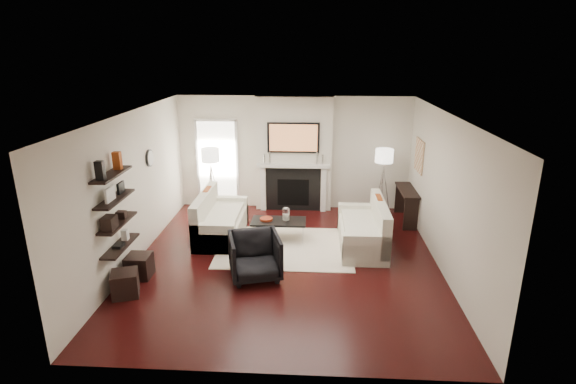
# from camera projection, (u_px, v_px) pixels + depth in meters

# --- Properties ---
(room_envelope) EXTENTS (6.00, 6.00, 6.00)m
(room_envelope) POSITION_uv_depth(u_px,v_px,m) (286.00, 192.00, 7.86)
(room_envelope) COLOR black
(room_envelope) RESTS_ON ground
(chimney_breast) EXTENTS (1.80, 0.25, 2.70)m
(chimney_breast) POSITION_uv_depth(u_px,v_px,m) (294.00, 154.00, 10.59)
(chimney_breast) COLOR silver
(chimney_breast) RESTS_ON floor
(fireplace_surround) EXTENTS (1.30, 0.02, 1.04)m
(fireplace_surround) POSITION_uv_depth(u_px,v_px,m) (293.00, 190.00, 10.71)
(fireplace_surround) COLOR black
(fireplace_surround) RESTS_ON floor
(firebox) EXTENTS (0.75, 0.02, 0.65)m
(firebox) POSITION_uv_depth(u_px,v_px,m) (293.00, 192.00, 10.73)
(firebox) COLOR black
(firebox) RESTS_ON floor
(mantel_pilaster_l) EXTENTS (0.12, 0.08, 1.10)m
(mantel_pilaster_l) POSITION_uv_depth(u_px,v_px,m) (263.00, 188.00, 10.72)
(mantel_pilaster_l) COLOR white
(mantel_pilaster_l) RESTS_ON floor
(mantel_pilaster_r) EXTENTS (0.12, 0.08, 1.10)m
(mantel_pilaster_r) POSITION_uv_depth(u_px,v_px,m) (323.00, 189.00, 10.64)
(mantel_pilaster_r) COLOR white
(mantel_pilaster_r) RESTS_ON floor
(mantel_shelf) EXTENTS (1.70, 0.18, 0.07)m
(mantel_shelf) POSITION_uv_depth(u_px,v_px,m) (293.00, 166.00, 10.48)
(mantel_shelf) COLOR white
(mantel_shelf) RESTS_ON chimney_breast
(tv_body) EXTENTS (1.20, 0.06, 0.70)m
(tv_body) POSITION_uv_depth(u_px,v_px,m) (293.00, 138.00, 10.30)
(tv_body) COLOR black
(tv_body) RESTS_ON chimney_breast
(tv_screen) EXTENTS (1.10, 0.00, 0.62)m
(tv_screen) POSITION_uv_depth(u_px,v_px,m) (293.00, 138.00, 10.27)
(tv_screen) COLOR #BF723F
(tv_screen) RESTS_ON tv_body
(candlestick_l_tall) EXTENTS (0.04, 0.04, 0.30)m
(candlestick_l_tall) POSITION_uv_depth(u_px,v_px,m) (270.00, 158.00, 10.46)
(candlestick_l_tall) COLOR silver
(candlestick_l_tall) RESTS_ON mantel_shelf
(candlestick_l_short) EXTENTS (0.04, 0.04, 0.24)m
(candlestick_l_short) POSITION_uv_depth(u_px,v_px,m) (264.00, 159.00, 10.48)
(candlestick_l_short) COLOR silver
(candlestick_l_short) RESTS_ON mantel_shelf
(candlestick_r_tall) EXTENTS (0.04, 0.04, 0.30)m
(candlestick_r_tall) POSITION_uv_depth(u_px,v_px,m) (317.00, 158.00, 10.40)
(candlestick_r_tall) COLOR silver
(candlestick_r_tall) RESTS_ON mantel_shelf
(candlestick_r_short) EXTENTS (0.04, 0.04, 0.24)m
(candlestick_r_short) POSITION_uv_depth(u_px,v_px,m) (323.00, 160.00, 10.41)
(candlestick_r_short) COLOR silver
(candlestick_r_short) RESTS_ON mantel_shelf
(hallway_panel) EXTENTS (0.90, 0.02, 2.10)m
(hallway_panel) POSITION_uv_depth(u_px,v_px,m) (218.00, 164.00, 10.88)
(hallway_panel) COLOR white
(hallway_panel) RESTS_ON floor
(door_trim_l) EXTENTS (0.06, 0.06, 2.16)m
(door_trim_l) POSITION_uv_depth(u_px,v_px,m) (198.00, 164.00, 10.89)
(door_trim_l) COLOR white
(door_trim_l) RESTS_ON floor
(door_trim_r) EXTENTS (0.06, 0.06, 2.16)m
(door_trim_r) POSITION_uv_depth(u_px,v_px,m) (237.00, 165.00, 10.84)
(door_trim_r) COLOR white
(door_trim_r) RESTS_ON floor
(door_trim_top) EXTENTS (1.02, 0.06, 0.06)m
(door_trim_top) POSITION_uv_depth(u_px,v_px,m) (215.00, 120.00, 10.53)
(door_trim_top) COLOR white
(door_trim_top) RESTS_ON wall_back
(rug) EXTENTS (2.60, 2.00, 0.01)m
(rug) POSITION_uv_depth(u_px,v_px,m) (285.00, 247.00, 8.84)
(rug) COLOR #F0DDC5
(rug) RESTS_ON floor
(loveseat_left_base) EXTENTS (0.85, 1.80, 0.42)m
(loveseat_left_base) POSITION_uv_depth(u_px,v_px,m) (222.00, 227.00, 9.31)
(loveseat_left_base) COLOR silver
(loveseat_left_base) RESTS_ON floor
(loveseat_left_back) EXTENTS (0.18, 1.80, 0.80)m
(loveseat_left_back) POSITION_uv_depth(u_px,v_px,m) (205.00, 212.00, 9.23)
(loveseat_left_back) COLOR silver
(loveseat_left_back) RESTS_ON floor
(loveseat_left_arm_n) EXTENTS (0.85, 0.18, 0.60)m
(loveseat_left_arm_n) POSITION_uv_depth(u_px,v_px,m) (213.00, 239.00, 8.51)
(loveseat_left_arm_n) COLOR silver
(loveseat_left_arm_n) RESTS_ON floor
(loveseat_left_arm_s) EXTENTS (0.85, 0.18, 0.60)m
(loveseat_left_arm_s) POSITION_uv_depth(u_px,v_px,m) (229.00, 209.00, 10.05)
(loveseat_left_arm_s) COLOR silver
(loveseat_left_arm_s) RESTS_ON floor
(loveseat_left_cushion) EXTENTS (0.63, 1.44, 0.10)m
(loveseat_left_cushion) POSITION_uv_depth(u_px,v_px,m) (224.00, 215.00, 9.22)
(loveseat_left_cushion) COLOR silver
(loveseat_left_cushion) RESTS_ON loveseat_left_base
(pillow_left_orange) EXTENTS (0.10, 0.42, 0.42)m
(pillow_left_orange) POSITION_uv_depth(u_px,v_px,m) (208.00, 198.00, 9.45)
(pillow_left_orange) COLOR #933C12
(pillow_left_orange) RESTS_ON loveseat_left_cushion
(pillow_left_charcoal) EXTENTS (0.10, 0.40, 0.40)m
(pillow_left_charcoal) POSITION_uv_depth(u_px,v_px,m) (201.00, 208.00, 8.88)
(pillow_left_charcoal) COLOR black
(pillow_left_charcoal) RESTS_ON loveseat_left_cushion
(loveseat_right_base) EXTENTS (0.85, 1.80, 0.42)m
(loveseat_right_base) POSITION_uv_depth(u_px,v_px,m) (362.00, 237.00, 8.83)
(loveseat_right_base) COLOR silver
(loveseat_right_base) RESTS_ON floor
(loveseat_right_back) EXTENTS (0.18, 1.80, 0.80)m
(loveseat_right_back) POSITION_uv_depth(u_px,v_px,m) (380.00, 222.00, 8.71)
(loveseat_right_back) COLOR silver
(loveseat_right_back) RESTS_ON floor
(loveseat_right_arm_n) EXTENTS (0.85, 0.18, 0.60)m
(loveseat_right_arm_n) POSITION_uv_depth(u_px,v_px,m) (366.00, 250.00, 8.03)
(loveseat_right_arm_n) COLOR silver
(loveseat_right_arm_n) RESTS_ON floor
(loveseat_right_arm_s) EXTENTS (0.85, 0.18, 0.60)m
(loveseat_right_arm_s) POSITION_uv_depth(u_px,v_px,m) (358.00, 217.00, 9.57)
(loveseat_right_arm_s) COLOR silver
(loveseat_right_arm_s) RESTS_ON floor
(loveseat_right_cushion) EXTENTS (0.63, 1.44, 0.10)m
(loveseat_right_cushion) POSITION_uv_depth(u_px,v_px,m) (360.00, 224.00, 8.75)
(loveseat_right_cushion) COLOR silver
(loveseat_right_cushion) RESTS_ON loveseat_right_base
(pillow_right_orange) EXTENTS (0.10, 0.42, 0.42)m
(pillow_right_orange) POSITION_uv_depth(u_px,v_px,m) (378.00, 207.00, 8.94)
(pillow_right_orange) COLOR #933C12
(pillow_right_orange) RESTS_ON loveseat_right_cushion
(pillow_right_charcoal) EXTENTS (0.10, 0.40, 0.40)m
(pillow_right_charcoal) POSITION_uv_depth(u_px,v_px,m) (383.00, 218.00, 8.37)
(pillow_right_charcoal) COLOR black
(pillow_right_charcoal) RESTS_ON loveseat_right_cushion
(coffee_table) EXTENTS (1.10, 0.55, 0.04)m
(coffee_table) POSITION_uv_depth(u_px,v_px,m) (279.00, 221.00, 9.08)
(coffee_table) COLOR black
(coffee_table) RESTS_ON floor
(coffee_leg_nw) EXTENTS (0.02, 0.02, 0.38)m
(coffee_leg_nw) POSITION_uv_depth(u_px,v_px,m) (253.00, 235.00, 8.97)
(coffee_leg_nw) COLOR silver
(coffee_leg_nw) RESTS_ON floor
(coffee_leg_ne) EXTENTS (0.02, 0.02, 0.38)m
(coffee_leg_ne) POSITION_uv_depth(u_px,v_px,m) (303.00, 236.00, 8.91)
(coffee_leg_ne) COLOR silver
(coffee_leg_ne) RESTS_ON floor
(coffee_leg_sw) EXTENTS (0.02, 0.02, 0.38)m
(coffee_leg_sw) POSITION_uv_depth(u_px,v_px,m) (256.00, 226.00, 9.39)
(coffee_leg_sw) COLOR silver
(coffee_leg_sw) RESTS_ON floor
(coffee_leg_se) EXTENTS (0.02, 0.02, 0.38)m
(coffee_leg_se) POSITION_uv_depth(u_px,v_px,m) (303.00, 227.00, 9.33)
(coffee_leg_se) COLOR silver
(coffee_leg_se) RESTS_ON floor
(hurricane_glass) EXTENTS (0.14, 0.14, 0.25)m
(hurricane_glass) POSITION_uv_depth(u_px,v_px,m) (286.00, 214.00, 9.03)
(hurricane_glass) COLOR white
(hurricane_glass) RESTS_ON coffee_table
(hurricane_candle) EXTENTS (0.10, 0.10, 0.14)m
(hurricane_candle) POSITION_uv_depth(u_px,v_px,m) (286.00, 217.00, 9.05)
(hurricane_candle) COLOR white
(hurricane_candle) RESTS_ON coffee_table
(copper_bowl) EXTENTS (0.26, 0.26, 0.04)m
(copper_bowl) POSITION_uv_depth(u_px,v_px,m) (266.00, 219.00, 9.08)
(copper_bowl) COLOR #B33A1D
(copper_bowl) RESTS_ON coffee_table
(armchair) EXTENTS (1.00, 0.97, 0.85)m
(armchair) POSITION_uv_depth(u_px,v_px,m) (255.00, 254.00, 7.59)
(armchair) COLOR black
(armchair) RESTS_ON floor
(lamp_left_post) EXTENTS (0.02, 0.02, 1.20)m
(lamp_left_post) POSITION_uv_depth(u_px,v_px,m) (212.00, 191.00, 10.34)
(lamp_left_post) COLOR silver
(lamp_left_post) RESTS_ON floor
(lamp_left_shade) EXTENTS (0.40, 0.40, 0.30)m
(lamp_left_shade) POSITION_uv_depth(u_px,v_px,m) (210.00, 155.00, 10.08)
(lamp_left_shade) COLOR white
(lamp_left_shade) RESTS_ON lamp_left_post
(lamp_left_leg_a) EXTENTS (0.25, 0.02, 1.23)m
(lamp_left_leg_a) POSITION_uv_depth(u_px,v_px,m) (217.00, 191.00, 10.34)
(lamp_left_leg_a) COLOR silver
(lamp_left_leg_a) RESTS_ON floor
(lamp_left_leg_b) EXTENTS (0.14, 0.22, 1.23)m
(lamp_left_leg_b) POSITION_uv_depth(u_px,v_px,m) (211.00, 190.00, 10.44)
(lamp_left_leg_b) COLOR silver
(lamp_left_leg_b) RESTS_ON floor
(lamp_left_leg_c) EXTENTS (0.14, 0.22, 1.23)m
(lamp_left_leg_c) POSITION_uv_depth(u_px,v_px,m) (209.00, 192.00, 10.25)
(lamp_left_leg_c) COLOR silver
(lamp_left_leg_c) RESTS_ON floor
(lamp_right_post) EXTENTS (0.02, 0.02, 1.20)m
(lamp_right_post) POSITION_uv_depth(u_px,v_px,m) (382.00, 192.00, 10.28)
(lamp_right_post) COLOR silver
(lamp_right_post) RESTS_ON floor
(lamp_right_shade) EXTENTS (0.40, 0.40, 0.30)m
(lamp_right_shade) POSITION_uv_depth(u_px,v_px,m) (384.00, 156.00, 10.02)
(lamp_right_shade) COLOR white
(lamp_right_shade) RESTS_ON lamp_right_post
(lamp_right_leg_a) EXTENTS (0.25, 0.02, 1.23)m
(lamp_right_leg_a) POSITION_uv_depth(u_px,v_px,m) (387.00, 192.00, 10.27)
(lamp_right_leg_a) COLOR silver
(lamp_right_leg_a) RESTS_ON floor
(lamp_right_leg_b) EXTENTS (0.14, 0.22, 1.23)m
(lamp_right_leg_b) POSITION_uv_depth(u_px,v_px,m) (379.00, 191.00, 10.37)
(lamp_right_leg_b) COLOR silver
(lamp_right_leg_b) RESTS_ON floor
(lamp_right_leg_c) EXTENTS (0.14, 0.22, 1.23)m
(lamp_right_leg_c) POSITION_uv_depth(u_px,v_px,m) (380.00, 193.00, 10.19)
(lamp_right_leg_c) COLOR silver
(lamp_right_leg_c) RESTS_ON floor
(console_top) EXTENTS (0.35, 1.20, 0.04)m
(console_top) POSITION_uv_depth(u_px,v_px,m) (407.00, 190.00, 9.98)
(console_top) COLOR black
(console_top) RESTS_ON floor
(console_leg_n) EXTENTS (0.30, 0.04, 0.71)m
(console_leg_n) POSITION_uv_depth(u_px,v_px,m) (411.00, 215.00, 9.57)
(console_leg_n) COLOR black
(console_leg_n) RESTS_ON floor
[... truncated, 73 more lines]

